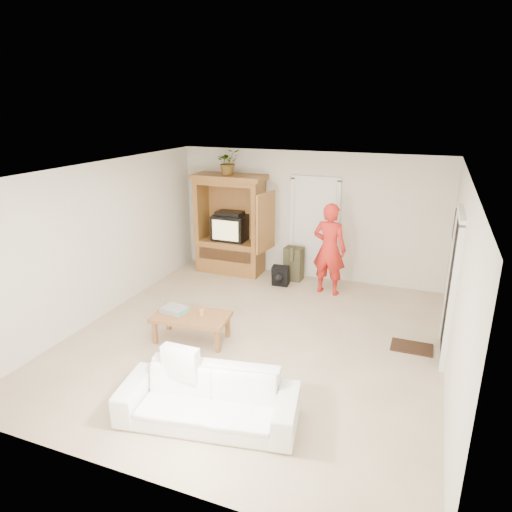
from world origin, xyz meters
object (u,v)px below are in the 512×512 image
(armoire, at_px, (231,231))
(man, at_px, (329,249))
(sofa, at_px, (208,398))
(coffee_table, at_px, (191,318))

(armoire, bearing_deg, man, -11.10)
(armoire, bearing_deg, sofa, -68.91)
(man, bearing_deg, sofa, 92.14)
(armoire, height_order, man, armoire)
(sofa, relative_size, coffee_table, 1.67)
(armoire, distance_m, man, 2.26)
(sofa, bearing_deg, armoire, 101.40)
(armoire, relative_size, man, 1.19)
(man, distance_m, sofa, 4.27)
(armoire, relative_size, sofa, 1.03)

